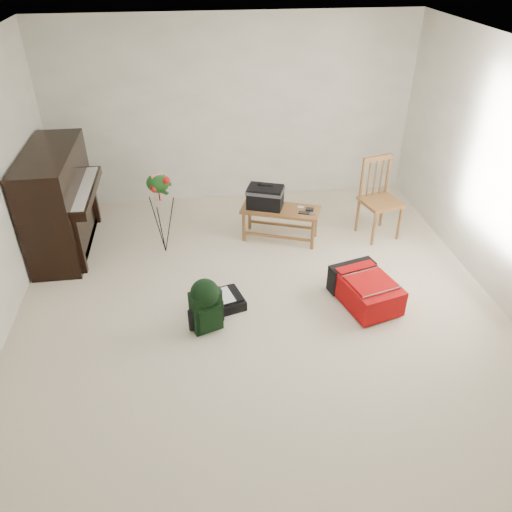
{
  "coord_description": "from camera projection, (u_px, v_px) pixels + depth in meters",
  "views": [
    {
      "loc": [
        -0.58,
        -3.96,
        3.33
      ],
      "look_at": [
        0.0,
        0.35,
        0.47
      ],
      "focal_mm": 35.0,
      "sensor_mm": 36.0,
      "label": 1
    }
  ],
  "objects": [
    {
      "name": "floor",
      "position": [
        260.0,
        312.0,
        5.17
      ],
      "size": [
        5.0,
        5.5,
        0.01
      ],
      "primitive_type": "cube",
      "color": "beige",
      "rests_on": "ground"
    },
    {
      "name": "piano",
      "position": [
        60.0,
        203.0,
        5.92
      ],
      "size": [
        0.71,
        1.5,
        1.25
      ],
      "color": "black",
      "rests_on": "floor"
    },
    {
      "name": "flower_stand",
      "position": [
        161.0,
        214.0,
        5.87
      ],
      "size": [
        0.43,
        0.43,
        1.06
      ],
      "rotation": [
        0.0,
        0.0,
        0.34
      ],
      "color": "black",
      "rests_on": "floor"
    },
    {
      "name": "red_suitcase",
      "position": [
        364.0,
        287.0,
        5.26
      ],
      "size": [
        0.67,
        0.85,
        0.31
      ],
      "rotation": [
        0.0,
        0.0,
        0.27
      ],
      "color": "#BB080D",
      "rests_on": "floor"
    },
    {
      "name": "ceiling",
      "position": [
        262.0,
        59.0,
        3.8
      ],
      "size": [
        5.0,
        5.5,
        0.01
      ],
      "primitive_type": "cube",
      "color": "white",
      "rests_on": "wall_back"
    },
    {
      "name": "dining_chair",
      "position": [
        380.0,
        199.0,
        6.24
      ],
      "size": [
        0.54,
        0.54,
        1.02
      ],
      "rotation": [
        0.0,
        0.0,
        0.25
      ],
      "color": "olive",
      "rests_on": "floor"
    },
    {
      "name": "green_backpack",
      "position": [
        205.0,
        303.0,
        4.8
      ],
      "size": [
        0.33,
        0.31,
        0.57
      ],
      "rotation": [
        0.0,
        0.0,
        0.35
      ],
      "color": "black",
      "rests_on": "floor"
    },
    {
      "name": "bench",
      "position": [
        270.0,
        203.0,
        6.1
      ],
      "size": [
        1.04,
        0.7,
        0.74
      ],
      "rotation": [
        0.0,
        0.0,
        -0.36
      ],
      "color": "olive",
      "rests_on": "floor"
    },
    {
      "name": "black_duffel",
      "position": [
        221.0,
        301.0,
        5.22
      ],
      "size": [
        0.53,
        0.47,
        0.19
      ],
      "rotation": [
        0.0,
        0.0,
        0.28
      ],
      "color": "black",
      "rests_on": "floor"
    },
    {
      "name": "wall_back",
      "position": [
        232.0,
        112.0,
        6.76
      ],
      "size": [
        5.0,
        0.04,
        2.5
      ],
      "primitive_type": "cube",
      "color": "white",
      "rests_on": "floor"
    }
  ]
}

